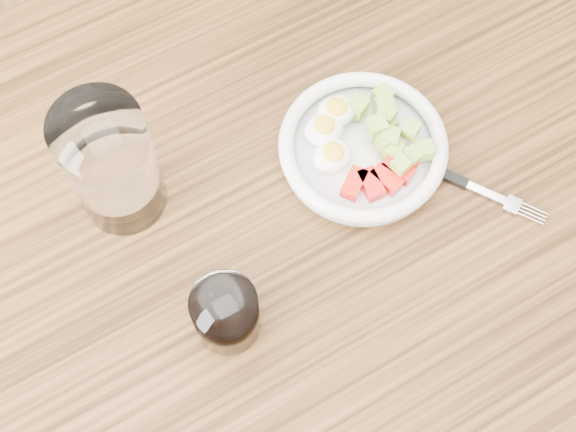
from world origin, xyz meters
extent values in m
plane|color=brown|center=(0.00, 0.00, 0.00)|extent=(4.00, 4.00, 0.00)
cube|color=brown|center=(0.65, 0.35, 0.36)|extent=(0.07, 0.07, 0.73)
cube|color=brown|center=(0.00, 0.00, 0.75)|extent=(1.50, 0.90, 0.04)
cylinder|color=white|center=(0.11, 0.05, 0.78)|extent=(0.19, 0.19, 0.01)
torus|color=white|center=(0.11, 0.05, 0.79)|extent=(0.20, 0.20, 0.02)
cube|color=red|center=(0.08, 0.01, 0.79)|extent=(0.04, 0.04, 0.02)
cube|color=red|center=(0.09, 0.00, 0.79)|extent=(0.02, 0.04, 0.02)
cube|color=red|center=(0.11, 0.00, 0.79)|extent=(0.03, 0.04, 0.02)
cube|color=red|center=(0.13, 0.00, 0.79)|extent=(0.03, 0.04, 0.02)
cube|color=red|center=(0.15, 0.01, 0.79)|extent=(0.04, 0.04, 0.02)
ellipsoid|color=white|center=(0.08, 0.08, 0.80)|extent=(0.05, 0.04, 0.03)
ellipsoid|color=yellow|center=(0.08, 0.08, 0.81)|extent=(0.03, 0.03, 0.01)
ellipsoid|color=white|center=(0.10, 0.10, 0.80)|extent=(0.05, 0.04, 0.03)
ellipsoid|color=yellow|center=(0.10, 0.10, 0.81)|extent=(0.03, 0.03, 0.01)
ellipsoid|color=white|center=(0.07, 0.05, 0.80)|extent=(0.05, 0.04, 0.03)
ellipsoid|color=yellow|center=(0.07, 0.05, 0.81)|extent=(0.03, 0.03, 0.01)
cube|color=#A1BC48|center=(0.13, 0.04, 0.80)|extent=(0.02, 0.02, 0.02)
cube|color=#A1BC48|center=(0.15, 0.06, 0.79)|extent=(0.02, 0.02, 0.02)
cube|color=#A1BC48|center=(0.17, 0.00, 0.80)|extent=(0.02, 0.02, 0.02)
cube|color=#A1BC48|center=(0.13, 0.10, 0.79)|extent=(0.02, 0.02, 0.02)
cube|color=#A1BC48|center=(0.14, 0.02, 0.79)|extent=(0.02, 0.02, 0.02)
cube|color=#A1BC48|center=(0.13, 0.09, 0.79)|extent=(0.02, 0.02, 0.02)
cube|color=#A1BC48|center=(0.13, 0.09, 0.80)|extent=(0.03, 0.03, 0.02)
cube|color=#A1BC48|center=(0.13, 0.04, 0.79)|extent=(0.02, 0.02, 0.02)
cube|color=#A1BC48|center=(0.15, 0.00, 0.80)|extent=(0.02, 0.02, 0.02)
cube|color=#A1BC48|center=(0.14, 0.02, 0.79)|extent=(0.03, 0.03, 0.02)
cube|color=#A1BC48|center=(0.16, 0.03, 0.81)|extent=(0.02, 0.02, 0.02)
cube|color=#A1BC48|center=(0.13, 0.05, 0.81)|extent=(0.02, 0.02, 0.02)
cube|color=#A1BC48|center=(0.16, 0.08, 0.79)|extent=(0.02, 0.02, 0.02)
cube|color=#A1BC48|center=(0.13, 0.00, 0.80)|extent=(0.02, 0.02, 0.02)
cube|color=#A1BC48|center=(0.15, 0.06, 0.81)|extent=(0.02, 0.02, 0.02)
cube|color=#A1BC48|center=(0.14, 0.03, 0.80)|extent=(0.03, 0.03, 0.02)
cube|color=#A1BC48|center=(0.17, 0.09, 0.79)|extent=(0.02, 0.02, 0.02)
cube|color=black|center=(0.17, -0.01, 0.77)|extent=(0.06, 0.08, 0.01)
cube|color=silver|center=(0.21, -0.07, 0.77)|extent=(0.04, 0.05, 0.00)
cube|color=silver|center=(0.22, -0.10, 0.77)|extent=(0.03, 0.03, 0.00)
cylinder|color=silver|center=(0.23, -0.12, 0.77)|extent=(0.02, 0.03, 0.00)
cylinder|color=silver|center=(0.24, -0.12, 0.77)|extent=(0.02, 0.03, 0.00)
cylinder|color=silver|center=(0.24, -0.11, 0.77)|extent=(0.02, 0.03, 0.00)
cylinder|color=silver|center=(0.24, -0.11, 0.77)|extent=(0.02, 0.03, 0.00)
cylinder|color=white|center=(-0.15, 0.13, 0.86)|extent=(0.10, 0.10, 0.17)
cylinder|color=white|center=(-0.12, -0.06, 0.81)|extent=(0.07, 0.07, 0.08)
cylinder|color=black|center=(-0.12, -0.06, 0.81)|extent=(0.06, 0.06, 0.07)
camera|label=1|loc=(-0.18, -0.29, 1.61)|focal=50.00mm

